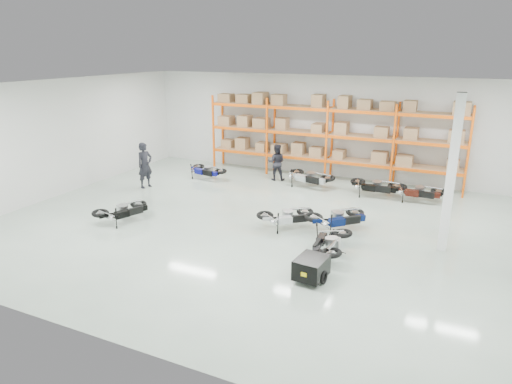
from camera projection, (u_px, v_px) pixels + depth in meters
The scene contains 14 objects.
room at pixel (272, 160), 14.29m from camera, with size 18.00×18.00×18.00m.
pallet_rack at pixel (330, 129), 19.86m from camera, with size 11.28×0.98×3.62m.
structural_column at pixel (451, 175), 12.62m from camera, with size 0.25×0.25×4.50m, color white.
moto_blue_centre at pixel (338, 214), 14.54m from camera, with size 0.79×1.78×1.09m, color #071447, non-canonical shape.
moto_silver_left at pixel (287, 213), 14.76m from camera, with size 0.74×1.66×1.01m, color #BABBC1, non-canonical shape.
moto_black_far_left at pixel (122, 207), 15.27m from camera, with size 0.74×1.66×1.02m, color black, non-canonical shape.
moto_touring_right at pixel (330, 239), 12.73m from camera, with size 0.77×1.72×1.05m, color black, non-canonical shape.
trailer at pixel (311, 268), 11.40m from camera, with size 0.78×1.49×0.62m.
moto_back_a at pixel (206, 168), 20.34m from camera, with size 0.73×1.64×1.00m, color navy, non-canonical shape.
moto_back_b at pixel (309, 174), 19.12m from camera, with size 0.82×1.85×1.13m, color #ABB0B5, non-canonical shape.
moto_back_c at pixel (375, 183), 17.92m from camera, with size 0.79×1.78×1.09m, color black, non-canonical shape.
moto_back_d at pixel (418, 188), 17.31m from camera, with size 0.76×1.71×1.04m, color #3A110B, non-canonical shape.
person_left at pixel (145, 165), 18.97m from camera, with size 0.69×0.46×1.91m, color black.
person_back at pixel (276, 162), 20.07m from camera, with size 0.78×0.61×1.61m, color black.
Camera 1 is at (5.45, -12.83, 5.60)m, focal length 32.00 mm.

